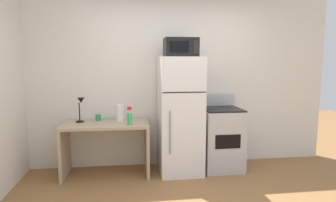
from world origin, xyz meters
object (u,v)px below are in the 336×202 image
(coffee_mug, at_px, (98,118))
(oven_range, at_px, (221,138))
(desk_lamp, at_px, (81,106))
(paper_towel_roll, at_px, (120,113))
(refrigerator, at_px, (180,115))
(desk, at_px, (106,138))
(spray_bottle, at_px, (130,118))
(microwave, at_px, (181,47))

(coffee_mug, xyz_separation_m, oven_range, (1.81, -0.15, -0.33))
(desk_lamp, bearing_deg, paper_towel_roll, 0.62)
(refrigerator, bearing_deg, coffee_mug, 171.26)
(desk, bearing_deg, paper_towel_roll, 24.47)
(spray_bottle, height_order, oven_range, oven_range)
(desk_lamp, xyz_separation_m, paper_towel_roll, (0.55, 0.01, -0.12))
(coffee_mug, distance_m, oven_range, 1.85)
(microwave, bearing_deg, desk, 177.78)
(coffee_mug, bearing_deg, desk_lamp, -161.51)
(desk, xyz_separation_m, oven_range, (1.69, 0.01, -0.06))
(coffee_mug, bearing_deg, desk, -53.81)
(desk, relative_size, microwave, 2.59)
(coffee_mug, distance_m, refrigerator, 1.19)
(paper_towel_roll, bearing_deg, coffee_mug, 167.30)
(spray_bottle, relative_size, microwave, 0.54)
(desk, height_order, refrigerator, refrigerator)
(desk_lamp, bearing_deg, spray_bottle, -20.51)
(spray_bottle, height_order, refrigerator, refrigerator)
(spray_bottle, xyz_separation_m, oven_range, (1.36, 0.18, -0.38))
(desk, height_order, oven_range, oven_range)
(desk, bearing_deg, desk_lamp, 166.42)
(paper_towel_roll, xyz_separation_m, oven_range, (1.50, -0.08, -0.40))
(desk, xyz_separation_m, paper_towel_roll, (0.20, 0.09, 0.34))
(desk, distance_m, spray_bottle, 0.50)
(desk_lamp, distance_m, oven_range, 2.11)
(spray_bottle, distance_m, microwave, 1.20)
(spray_bottle, relative_size, paper_towel_roll, 1.04)
(paper_towel_roll, bearing_deg, oven_range, -2.94)
(coffee_mug, relative_size, refrigerator, 0.06)
(desk_lamp, height_order, spray_bottle, desk_lamp)
(desk, height_order, spray_bottle, spray_bottle)
(paper_towel_roll, distance_m, coffee_mug, 0.33)
(microwave, bearing_deg, desk_lamp, 174.92)
(oven_range, bearing_deg, coffee_mug, 175.33)
(refrigerator, distance_m, microwave, 0.97)
(spray_bottle, relative_size, coffee_mug, 2.62)
(spray_bottle, relative_size, refrigerator, 0.15)
(refrigerator, xyz_separation_m, microwave, (0.00, -0.02, 0.97))
(desk, distance_m, coffee_mug, 0.34)
(paper_towel_roll, bearing_deg, refrigerator, -7.27)
(paper_towel_roll, distance_m, refrigerator, 0.87)
(microwave, relative_size, oven_range, 0.42)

